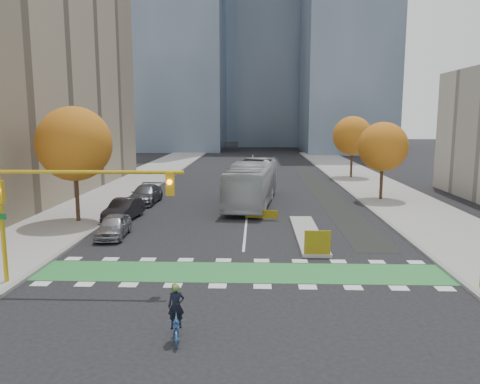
# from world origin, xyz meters

# --- Properties ---
(ground) EXTENTS (300.00, 300.00, 0.00)m
(ground) POSITION_xyz_m (0.00, 0.00, 0.00)
(ground) COLOR black
(ground) RESTS_ON ground
(sidewalk_west) EXTENTS (7.00, 120.00, 0.15)m
(sidewalk_west) POSITION_xyz_m (-13.50, 20.00, 0.07)
(sidewalk_west) COLOR gray
(sidewalk_west) RESTS_ON ground
(sidewalk_east) EXTENTS (7.00, 120.00, 0.15)m
(sidewalk_east) POSITION_xyz_m (13.50, 20.00, 0.07)
(sidewalk_east) COLOR gray
(sidewalk_east) RESTS_ON ground
(curb_west) EXTENTS (0.30, 120.00, 0.16)m
(curb_west) POSITION_xyz_m (-10.00, 20.00, 0.07)
(curb_west) COLOR gray
(curb_west) RESTS_ON ground
(curb_east) EXTENTS (0.30, 120.00, 0.16)m
(curb_east) POSITION_xyz_m (10.00, 20.00, 0.07)
(curb_east) COLOR gray
(curb_east) RESTS_ON ground
(bike_crossing) EXTENTS (20.00, 3.00, 0.01)m
(bike_crossing) POSITION_xyz_m (0.00, 1.50, 0.01)
(bike_crossing) COLOR #287D38
(bike_crossing) RESTS_ON ground
(centre_line) EXTENTS (0.15, 70.00, 0.01)m
(centre_line) POSITION_xyz_m (0.00, 40.00, 0.01)
(centre_line) COLOR silver
(centre_line) RESTS_ON ground
(bike_lane_paint) EXTENTS (2.50, 50.00, 0.01)m
(bike_lane_paint) POSITION_xyz_m (7.50, 30.00, 0.01)
(bike_lane_paint) COLOR black
(bike_lane_paint) RESTS_ON ground
(median_island) EXTENTS (1.60, 10.00, 0.16)m
(median_island) POSITION_xyz_m (4.00, 9.00, 0.08)
(median_island) COLOR gray
(median_island) RESTS_ON ground
(hazard_board) EXTENTS (1.40, 0.12, 1.30)m
(hazard_board) POSITION_xyz_m (4.00, 4.20, 0.80)
(hazard_board) COLOR yellow
(hazard_board) RESTS_ON median_island
(tower_ne) EXTENTS (18.00, 24.00, 60.00)m
(tower_ne) POSITION_xyz_m (20.00, 85.00, 30.00)
(tower_ne) COLOR #47566B
(tower_ne) RESTS_ON ground
(tower_far) EXTENTS (26.00, 26.00, 80.00)m
(tower_far) POSITION_xyz_m (-4.00, 140.00, 40.00)
(tower_far) COLOR #47566B
(tower_far) RESTS_ON ground
(tree_west) EXTENTS (5.20, 5.20, 8.22)m
(tree_west) POSITION_xyz_m (-12.00, 12.00, 5.62)
(tree_west) COLOR #332114
(tree_west) RESTS_ON ground
(tree_east_near) EXTENTS (4.40, 4.40, 7.08)m
(tree_east_near) POSITION_xyz_m (12.00, 22.00, 4.86)
(tree_east_near) COLOR #332114
(tree_east_near) RESTS_ON ground
(tree_east_far) EXTENTS (4.80, 4.80, 7.65)m
(tree_east_far) POSITION_xyz_m (12.50, 38.00, 5.24)
(tree_east_far) COLOR #332114
(tree_east_far) RESTS_ON ground
(traffic_signal_west) EXTENTS (8.53, 0.56, 5.20)m
(traffic_signal_west) POSITION_xyz_m (-7.93, -0.51, 4.03)
(traffic_signal_west) COLOR #BF9914
(traffic_signal_west) RESTS_ON ground
(cyclist) EXTENTS (0.87, 1.77, 1.95)m
(cyclist) POSITION_xyz_m (-1.96, -5.52, 0.65)
(cyclist) COLOR #215399
(cyclist) RESTS_ON ground
(bus) EXTENTS (4.67, 13.67, 3.73)m
(bus) POSITION_xyz_m (0.35, 19.69, 1.87)
(bus) COLOR #AAAEB2
(bus) RESTS_ON ground
(parked_car_a) EXTENTS (1.91, 4.25, 1.42)m
(parked_car_a) POSITION_xyz_m (-8.24, 8.05, 0.71)
(parked_car_a) COLOR gray
(parked_car_a) RESTS_ON ground
(parked_car_b) EXTENTS (2.15, 4.85, 1.55)m
(parked_car_b) POSITION_xyz_m (-9.00, 13.05, 0.77)
(parked_car_b) COLOR black
(parked_car_b) RESTS_ON ground
(parked_car_c) EXTENTS (2.35, 5.48, 1.57)m
(parked_car_c) POSITION_xyz_m (-9.00, 19.82, 0.79)
(parked_car_c) COLOR #47464B
(parked_car_c) RESTS_ON ground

